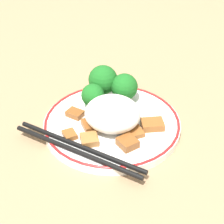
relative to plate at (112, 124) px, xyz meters
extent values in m
plane|color=#9E7A56|center=(0.00, 0.00, -0.01)|extent=(3.00, 3.00, 0.00)
cylinder|color=white|center=(0.00, 0.00, 0.00)|extent=(0.24, 0.24, 0.01)
torus|color=red|center=(0.00, 0.00, 0.01)|extent=(0.24, 0.24, 0.01)
ellipsoid|color=white|center=(0.01, -0.01, 0.03)|extent=(0.10, 0.09, 0.05)
cylinder|color=#7FB756|center=(-0.03, 0.06, 0.01)|extent=(0.02, 0.02, 0.01)
sphere|color=#19601E|center=(-0.03, 0.06, 0.04)|extent=(0.05, 0.05, 0.05)
cylinder|color=#7FB756|center=(-0.07, 0.05, 0.01)|extent=(0.02, 0.02, 0.02)
sphere|color=#19601E|center=(-0.07, 0.05, 0.04)|extent=(0.06, 0.06, 0.06)
cylinder|color=#7FB756|center=(-0.06, 0.01, 0.01)|extent=(0.02, 0.02, 0.01)
sphere|color=#19601E|center=(-0.06, 0.01, 0.03)|extent=(0.04, 0.04, 0.04)
cube|color=brown|center=(0.06, -0.03, 0.01)|extent=(0.03, 0.03, 0.01)
cube|color=brown|center=(-0.01, 0.02, 0.01)|extent=(0.04, 0.03, 0.01)
cube|color=#9E6633|center=(0.01, -0.07, 0.01)|extent=(0.04, 0.04, 0.01)
cube|color=brown|center=(-0.06, -0.04, 0.01)|extent=(0.03, 0.03, 0.01)
cube|color=brown|center=(-0.01, -0.04, 0.01)|extent=(0.04, 0.04, 0.01)
cube|color=brown|center=(0.05, 0.00, 0.01)|extent=(0.04, 0.04, 0.01)
cube|color=brown|center=(-0.02, -0.08, 0.01)|extent=(0.03, 0.03, 0.01)
cube|color=brown|center=(0.06, 0.04, 0.01)|extent=(0.05, 0.05, 0.01)
cylinder|color=black|center=(0.02, -0.10, 0.01)|extent=(0.23, 0.07, 0.01)
cylinder|color=black|center=(0.01, -0.09, 0.01)|extent=(0.23, 0.07, 0.01)
camera|label=1|loc=(0.37, -0.37, 0.40)|focal=60.00mm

